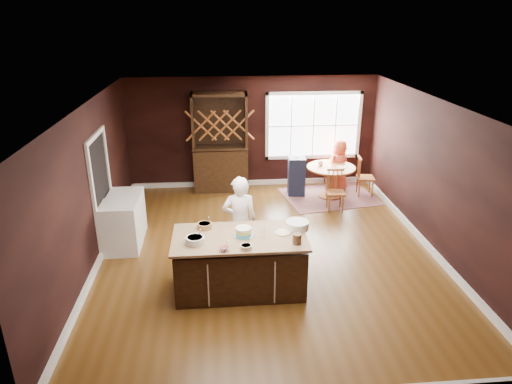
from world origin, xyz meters
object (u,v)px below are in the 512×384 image
washer (121,228)px  dryer (127,214)px  chair_south (336,191)px  kitchen_island (240,264)px  chair_east (366,176)px  toddler (297,161)px  chair_north (335,166)px  hutch (220,143)px  layer_cake (243,232)px  high_chair (296,175)px  seated_woman (339,165)px  baker (240,222)px  dining_table (331,176)px

washer → dryer: size_ratio=1.03×
chair_south → kitchen_island: bearing=-123.9°
chair_east → toddler: 1.67m
chair_north → hutch: size_ratio=0.43×
layer_cake → high_chair: bearing=68.9°
high_chair → chair_east: bearing=-2.4°
layer_cake → seated_woman: bearing=57.8°
baker → toddler: (1.53, 3.25, 0.00)m
toddler → baker: bearing=-115.1°
toddler → dryer: bearing=-152.0°
toddler → washer: toddler is taller
washer → dryer: (0.00, 0.64, -0.01)m
dining_table → baker: size_ratio=0.70×
chair_south → chair_north: 1.61m
kitchen_island → chair_east: size_ratio=2.13×
chair_east → chair_south: 1.25m
toddler → washer: 4.48m
layer_cake → chair_north: layer_cake is taller
chair_south → dryer: chair_south is taller
seated_woman → dryer: (-4.70, -2.02, -0.19)m
hutch → dryer: bearing=-128.9°
baker → dining_table: bearing=-128.7°
washer → hutch: bearing=57.8°
dining_table → layer_cake: layer_cake is taller
hutch → layer_cake: bearing=-86.2°
layer_cake → chair_south: layer_cake is taller
chair_south → toddler: size_ratio=3.57×
baker → chair_east: bearing=-137.3°
dining_table → toddler: (-0.75, 0.35, 0.28)m
chair_east → layer_cake: bearing=146.4°
chair_east → baker: bearing=139.9°
kitchen_island → dryer: size_ratio=2.27×
layer_cake → toddler: layer_cake is taller
kitchen_island → chair_south: bearing=51.9°
dining_table → seated_woman: seated_woman is taller
washer → seated_woman: bearing=29.5°
dining_table → hutch: 2.72m
chair_south → high_chair: (-0.69, 1.02, 0.02)m
kitchen_island → hutch: hutch is taller
chair_south → seated_woman: 1.28m
kitchen_island → chair_north: size_ratio=2.02×
chair_east → toddler: bearing=85.9°
chair_north → dining_table: bearing=38.4°
chair_east → toddler: (-1.61, 0.30, 0.33)m
chair_east → seated_woman: seated_woman is taller
washer → dryer: 0.64m
chair_north → high_chair: size_ratio=1.05×
layer_cake → dryer: size_ratio=0.37×
chair_east → washer: chair_east is taller
chair_south → seated_woman: (0.37, 1.21, 0.17)m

